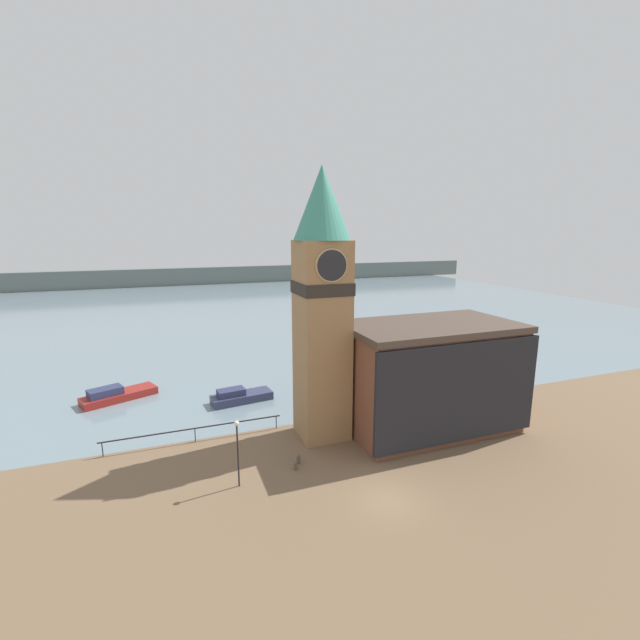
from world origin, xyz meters
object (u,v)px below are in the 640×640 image
clock_tower (322,299)px  mooring_bollard_far (296,465)px  lamp_post (237,442)px  boat_far (116,395)px  pier_building (430,376)px  mooring_bollard_near (298,458)px  boat_near (240,396)px

clock_tower → mooring_bollard_far: 11.63m
mooring_bollard_far → lamp_post: lamp_post is taller
clock_tower → boat_far: (-15.64, 13.09, -10.12)m
pier_building → lamp_post: size_ratio=3.12×
mooring_bollard_far → lamp_post: 4.71m
boat_far → mooring_bollard_near: 20.82m
boat_near → clock_tower: bearing=-68.4°
boat_near → mooring_bollard_far: 12.90m
clock_tower → pier_building: (8.51, -1.65, -6.36)m
mooring_bollard_near → mooring_bollard_far: size_ratio=1.09×
pier_building → lamp_post: 16.12m
mooring_bollard_far → lamp_post: bearing=-171.6°
boat_far → mooring_bollard_far: boat_far is taller
pier_building → boat_near: 17.31m
clock_tower → boat_near: (-4.86, 8.67, -10.12)m
mooring_bollard_near → lamp_post: (-4.25, -1.25, 2.64)m
clock_tower → lamp_post: size_ratio=4.61×
boat_near → mooring_bollard_near: bearing=-89.0°
boat_near → pier_building: bearing=-45.4°
mooring_bollard_far → lamp_post: (-3.84, -0.56, 2.67)m
clock_tower → lamp_post: (-7.26, -4.71, -7.64)m
lamp_post → mooring_bollard_far: bearing=8.4°
pier_building → clock_tower: bearing=169.0°
clock_tower → pier_building: bearing=-11.0°
mooring_bollard_near → lamp_post: size_ratio=0.15×
clock_tower → lamp_post: 11.54m
lamp_post → pier_building: bearing=11.0°
pier_building → boat_near: size_ratio=2.37×
pier_building → mooring_bollard_far: bearing=-168.2°
lamp_post → boat_far: bearing=115.2°
clock_tower → mooring_bollard_far: (-3.42, -4.14, -10.31)m
pier_building → boat_near: (-13.37, 10.32, -3.76)m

